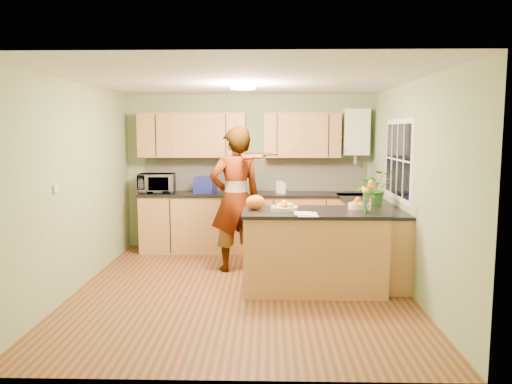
{
  "coord_description": "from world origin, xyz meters",
  "views": [
    {
      "loc": [
        0.31,
        -5.9,
        1.93
      ],
      "look_at": [
        0.16,
        0.5,
        1.13
      ],
      "focal_mm": 35.0,
      "sensor_mm": 36.0,
      "label": 1
    }
  ],
  "objects": [
    {
      "name": "splashback",
      "position": [
        0.1,
        2.23,
        1.2
      ],
      "size": [
        3.6,
        0.02,
        0.52
      ],
      "primitive_type": "cube",
      "color": "beige",
      "rests_on": "back_counter"
    },
    {
      "name": "blue_box",
      "position": [
        -0.69,
        1.94,
        1.07
      ],
      "size": [
        0.36,
        0.3,
        0.25
      ],
      "primitive_type": "cube",
      "rotation": [
        0.0,
        0.0,
        -0.26
      ],
      "color": "#212898",
      "rests_on": "back_counter"
    },
    {
      "name": "orange_bowl",
      "position": [
        1.41,
        0.16,
        1.03
      ],
      "size": [
        0.23,
        0.23,
        0.14
      ],
      "color": "beige",
      "rests_on": "peninsula_island"
    },
    {
      "name": "violin",
      "position": [
        0.07,
        0.63,
        1.58
      ],
      "size": [
        0.61,
        0.53,
        0.15
      ],
      "primitive_type": null,
      "rotation": [
        0.17,
        0.0,
        -0.61
      ],
      "color": "#561905",
      "rests_on": "violinist"
    },
    {
      "name": "light_switch",
      "position": [
        -1.99,
        -0.6,
        1.3
      ],
      "size": [
        0.02,
        0.09,
        0.09
      ],
      "primitive_type": "cube",
      "color": "white",
      "rests_on": "wall_left"
    },
    {
      "name": "flower_vase",
      "position": [
        1.46,
        -0.17,
        1.26
      ],
      "size": [
        0.23,
        0.23,
        0.43
      ],
      "rotation": [
        0.0,
        0.0,
        0.37
      ],
      "color": "silver",
      "rests_on": "peninsula_island"
    },
    {
      "name": "papers",
      "position": [
        0.76,
        -0.29,
        0.98
      ],
      "size": [
        0.23,
        0.32,
        0.01
      ],
      "primitive_type": "cube",
      "color": "white",
      "rests_on": "peninsula_island"
    },
    {
      "name": "potted_plant",
      "position": [
        1.7,
        0.57,
        1.18
      ],
      "size": [
        0.47,
        0.41,
        0.48
      ],
      "primitive_type": "imported",
      "rotation": [
        0.0,
        0.0,
        0.09
      ],
      "color": "#357828",
      "rests_on": "right_counter"
    },
    {
      "name": "floor",
      "position": [
        0.0,
        0.0,
        0.0
      ],
      "size": [
        4.5,
        4.5,
        0.0
      ],
      "primitive_type": "plane",
      "color": "#5C2F1A",
      "rests_on": "ground"
    },
    {
      "name": "jar_cream",
      "position": [
        0.49,
        1.96,
        1.03
      ],
      "size": [
        0.16,
        0.16,
        0.19
      ],
      "primitive_type": "cylinder",
      "rotation": [
        0.0,
        0.0,
        -0.42
      ],
      "color": "beige",
      "rests_on": "back_counter"
    },
    {
      "name": "kettle",
      "position": [
        0.03,
        1.94,
        1.07
      ],
      "size": [
        0.17,
        0.17,
        0.32
      ],
      "rotation": [
        0.0,
        0.0,
        -0.13
      ],
      "color": "silver",
      "rests_on": "back_counter"
    },
    {
      "name": "upper_cabinets",
      "position": [
        -0.18,
        2.08,
        1.85
      ],
      "size": [
        3.2,
        0.34,
        0.7
      ],
      "color": "tan",
      "rests_on": "wall_back"
    },
    {
      "name": "violinist",
      "position": [
        -0.13,
        0.85,
        0.99
      ],
      "size": [
        0.84,
        0.71,
        1.98
      ],
      "primitive_type": "imported",
      "rotation": [
        0.0,
        0.0,
        3.52
      ],
      "color": "tan",
      "rests_on": "floor"
    },
    {
      "name": "jar_white",
      "position": [
        0.55,
        1.9,
        1.02
      ],
      "size": [
        0.14,
        0.14,
        0.17
      ],
      "primitive_type": "cylinder",
      "rotation": [
        0.0,
        0.0,
        -0.39
      ],
      "color": "white",
      "rests_on": "back_counter"
    },
    {
      "name": "microwave",
      "position": [
        -1.46,
        1.94,
        1.09
      ],
      "size": [
        0.57,
        0.4,
        0.3
      ],
      "primitive_type": "imported",
      "rotation": [
        0.0,
        0.0,
        0.05
      ],
      "color": "white",
      "rests_on": "back_counter"
    },
    {
      "name": "peninsula_island",
      "position": [
        0.86,
        0.01,
        0.49
      ],
      "size": [
        1.7,
        0.87,
        0.97
      ],
      "color": "tan",
      "rests_on": "floor"
    },
    {
      "name": "ceiling_lamp",
      "position": [
        0.0,
        0.3,
        2.46
      ],
      "size": [
        0.3,
        0.3,
        0.07
      ],
      "color": "#FFEABF",
      "rests_on": "ceiling"
    },
    {
      "name": "fruit_dish",
      "position": [
        0.51,
        0.01,
        1.02
      ],
      "size": [
        0.33,
        0.33,
        0.11
      ],
      "color": "beige",
      "rests_on": "peninsula_island"
    },
    {
      "name": "window_right",
      "position": [
        1.99,
        0.6,
        1.55
      ],
      "size": [
        0.01,
        1.3,
        1.05
      ],
      "color": "white",
      "rests_on": "wall_right"
    },
    {
      "name": "right_counter",
      "position": [
        1.7,
        0.85,
        0.47
      ],
      "size": [
        0.62,
        2.24,
        0.94
      ],
      "color": "tan",
      "rests_on": "floor"
    },
    {
      "name": "wall_back",
      "position": [
        0.0,
        2.25,
        1.25
      ],
      "size": [
        4.0,
        0.02,
        2.5
      ],
      "primitive_type": "cube",
      "color": "#8BA475",
      "rests_on": "floor"
    },
    {
      "name": "orange_bag",
      "position": [
        0.16,
        0.06,
        1.06
      ],
      "size": [
        0.25,
        0.22,
        0.18
      ],
      "primitive_type": "ellipsoid",
      "rotation": [
        0.0,
        0.0,
        0.08
      ],
      "color": "orange",
      "rests_on": "peninsula_island"
    },
    {
      "name": "wall_front",
      "position": [
        0.0,
        -2.25,
        1.25
      ],
      "size": [
        4.0,
        0.02,
        2.5
      ],
      "primitive_type": "cube",
      "color": "#8BA475",
      "rests_on": "floor"
    },
    {
      "name": "wall_left",
      "position": [
        -2.0,
        0.0,
        1.25
      ],
      "size": [
        0.02,
        4.5,
        2.5
      ],
      "primitive_type": "cube",
      "color": "#8BA475",
      "rests_on": "floor"
    },
    {
      "name": "wall_right",
      "position": [
        2.0,
        0.0,
        1.25
      ],
      "size": [
        0.02,
        4.5,
        2.5
      ],
      "primitive_type": "cube",
      "color": "#8BA475",
      "rests_on": "floor"
    },
    {
      "name": "boiler",
      "position": [
        1.7,
        2.09,
        1.9
      ],
      "size": [
        0.4,
        0.3,
        0.86
      ],
      "color": "white",
      "rests_on": "wall_back"
    },
    {
      "name": "back_counter",
      "position": [
        0.1,
        1.95,
        0.47
      ],
      "size": [
        3.64,
        0.62,
        0.94
      ],
      "color": "tan",
      "rests_on": "floor"
    },
    {
      "name": "ceiling",
      "position": [
        0.0,
        0.0,
        2.5
      ],
      "size": [
        4.0,
        4.5,
        0.02
      ],
      "primitive_type": "cube",
      "color": "silver",
      "rests_on": "wall_back"
    }
  ]
}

